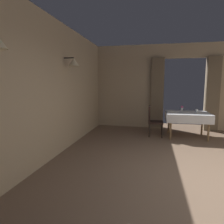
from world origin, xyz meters
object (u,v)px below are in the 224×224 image
at_px(dining_table_mid, 188,116).
at_px(flower_vase_mid, 182,108).
at_px(plate_mid_d, 174,113).
at_px(plate_mid_c, 171,111).
at_px(chair_mid_left, 153,120).
at_px(glass_mid_b, 197,111).

bearing_deg(dining_table_mid, flower_vase_mid, 118.53).
xyz_separation_m(flower_vase_mid, plate_mid_d, (-0.28, -0.40, -0.09)).
xyz_separation_m(plate_mid_c, plate_mid_d, (0.04, -0.42, 0.00)).
distance_m(chair_mid_left, glass_mid_b, 1.34).
relative_size(glass_mid_b, plate_mid_c, 0.48).
xyz_separation_m(flower_vase_mid, glass_mid_b, (0.41, -0.12, -0.05)).
height_order(dining_table_mid, plate_mid_c, plate_mid_c).
bearing_deg(flower_vase_mid, glass_mid_b, -16.67).
height_order(dining_table_mid, plate_mid_d, plate_mid_d).
height_order(chair_mid_left, glass_mid_b, chair_mid_left).
distance_m(plate_mid_c, plate_mid_d, 0.42).
distance_m(dining_table_mid, plate_mid_d, 0.45).
relative_size(flower_vase_mid, plate_mid_c, 0.89).
relative_size(dining_table_mid, plate_mid_c, 6.24).
distance_m(chair_mid_left, plate_mid_d, 0.65).
distance_m(dining_table_mid, plate_mid_c, 0.54).
bearing_deg(dining_table_mid, plate_mid_c, 149.17).
bearing_deg(dining_table_mid, chair_mid_left, -174.60).
bearing_deg(plate_mid_d, glass_mid_b, 21.62).
height_order(flower_vase_mid, plate_mid_c, flower_vase_mid).
bearing_deg(flower_vase_mid, plate_mid_d, -125.17).
bearing_deg(chair_mid_left, flower_vase_mid, 21.65).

